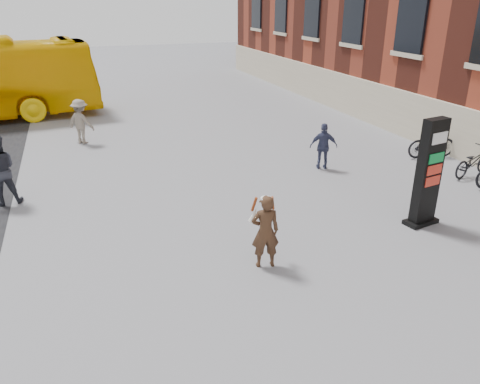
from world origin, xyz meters
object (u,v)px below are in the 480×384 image
object	(u,v)px
pedestrian_b	(81,122)
bike_7	(432,143)
info_pylon	(428,173)
pedestrian_c	(324,146)
woman	(265,230)
bike_6	(473,162)

from	to	relation	value
pedestrian_b	bike_7	xyz separation A→B (m)	(11.47, -5.99, -0.32)
info_pylon	bike_7	bearing A→B (deg)	37.84
pedestrian_b	pedestrian_c	xyz separation A→B (m)	(7.32, -5.70, -0.09)
info_pylon	bike_7	size ratio (longest dim) A/B	1.53
woman	bike_7	bearing A→B (deg)	-139.74
info_pylon	bike_7	xyz separation A→B (m)	(3.80, 4.15, -0.81)
bike_6	bike_7	size ratio (longest dim) A/B	1.00
woman	bike_7	xyz separation A→B (m)	(8.26, 4.66, -0.30)
pedestrian_c	bike_6	world-z (taller)	pedestrian_c
pedestrian_c	pedestrian_b	bearing A→B (deg)	-15.71
bike_6	bike_7	distance (m)	1.88
woman	bike_6	bearing A→B (deg)	-150.59
info_pylon	bike_6	xyz separation A→B (m)	(3.80, 2.27, -0.88)
info_pylon	woman	xyz separation A→B (m)	(-4.45, -0.51, -0.51)
woman	pedestrian_b	distance (m)	11.12
woman	pedestrian_b	size ratio (longest dim) A/B	0.95
woman	pedestrian_c	world-z (taller)	woman
info_pylon	bike_6	world-z (taller)	info_pylon
pedestrian_c	woman	bearing A→B (deg)	72.46
info_pylon	woman	bearing A→B (deg)	176.89
info_pylon	bike_7	distance (m)	5.69
woman	bike_6	world-z (taller)	woman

